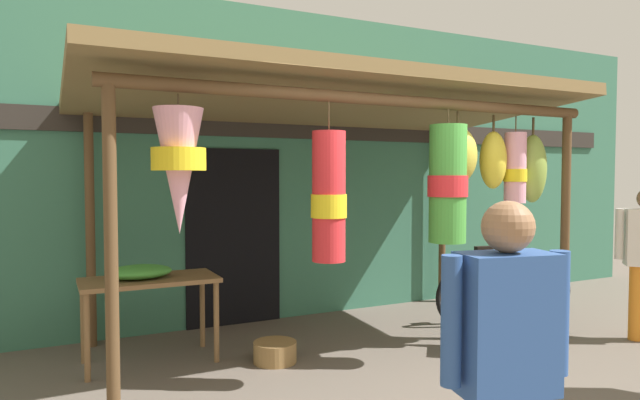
{
  "coord_description": "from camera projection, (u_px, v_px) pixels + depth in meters",
  "views": [
    {
      "loc": [
        -2.63,
        -3.92,
        1.71
      ],
      "look_at": [
        -0.14,
        1.08,
        1.45
      ],
      "focal_mm": 31.03,
      "sensor_mm": 36.0,
      "label": 1
    }
  ],
  "objects": [
    {
      "name": "shop_facade",
      "position": [
        288.0,
        165.0,
        6.67
      ],
      "size": [
        11.66,
        0.29,
        3.64
      ],
      "color": "#387056",
      "rests_on": "ground_plane"
    },
    {
      "name": "shopper_by_bananas",
      "position": [
        506.0,
        358.0,
        2.31
      ],
      "size": [
        0.58,
        0.29,
        1.6
      ],
      "color": "#4C8E7A",
      "rests_on": "ground_plane"
    },
    {
      "name": "parked_bicycle",
      "position": [
        505.0,
        293.0,
        6.35
      ],
      "size": [
        1.72,
        0.51,
        0.92
      ],
      "color": "black",
      "rests_on": "ground_plane"
    },
    {
      "name": "wicker_basket_by_table",
      "position": [
        275.0,
        352.0,
        5.02
      ],
      "size": [
        0.39,
        0.39,
        0.19
      ],
      "primitive_type": "cylinder",
      "color": "olive",
      "rests_on": "ground_plane"
    },
    {
      "name": "display_table",
      "position": [
        150.0,
        289.0,
        4.99
      ],
      "size": [
        1.19,
        0.6,
        0.77
      ],
      "color": "brown",
      "rests_on": "ground_plane"
    },
    {
      "name": "ground_plane",
      "position": [
        391.0,
        373.0,
        4.75
      ],
      "size": [
        30.0,
        30.0,
        0.0
      ],
      "primitive_type": "plane",
      "color": "#60564C"
    },
    {
      "name": "market_stall_canopy",
      "position": [
        346.0,
        122.0,
        5.29
      ],
      "size": [
        4.86,
        2.45,
        2.62
      ],
      "color": "brown",
      "rests_on": "ground_plane"
    },
    {
      "name": "folding_chair",
      "position": [
        487.0,
        299.0,
        5.35
      ],
      "size": [
        0.56,
        0.56,
        0.84
      ],
      "color": "#2347A8",
      "rests_on": "ground_plane"
    },
    {
      "name": "flower_heap_on_table",
      "position": [
        141.0,
        272.0,
        4.95
      ],
      "size": [
        0.58,
        0.4,
        0.12
      ],
      "color": "green",
      "rests_on": "display_table"
    }
  ]
}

